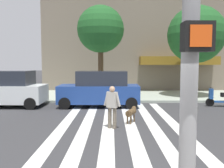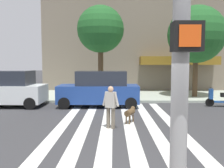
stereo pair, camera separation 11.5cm
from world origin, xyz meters
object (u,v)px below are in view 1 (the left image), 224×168
Objects in this scene: parked_car_near_curb at (4,89)px; dog_on_leash at (130,112)px; parked_scooter at (219,98)px; parked_car_behind_first at (99,89)px; street_tree_middle at (195,35)px; pedestrian_dog_walker at (111,105)px; street_tree_nearest at (99,30)px.

parked_car_near_curb is 4.58× the size of dog_on_leash.
parked_car_behind_first is at bearing 179.87° from parked_scooter.
street_tree_middle reaches higher than parked_car_behind_first.
parked_car_near_curb is at bearing 142.42° from pedestrian_dog_walker.
parked_scooter is at bearing 35.03° from dog_on_leash.
pedestrian_dog_walker is (0.81, -8.09, -3.95)m from street_tree_nearest.
pedestrian_dog_walker is at bearing -126.37° from street_tree_middle.
parked_car_near_curb is 7.42m from street_tree_nearest.
street_tree_nearest is at bearing 154.90° from parked_scooter.
pedestrian_dog_walker is 1.61× the size of dog_on_leash.
parked_scooter is (12.51, -0.02, -0.54)m from parked_car_near_curb.
parked_scooter is 0.26× the size of street_tree_middle.
parked_car_behind_first is (5.49, 0.00, -0.00)m from parked_car_near_curb.
parked_car_behind_first is 4.19m from dog_on_leash.
street_tree_middle is 10.61m from pedestrian_dog_walker.
pedestrian_dog_walker is (-5.92, -8.04, -3.59)m from street_tree_middle.
parked_car_near_curb is at bearing 151.21° from dog_on_leash.
parked_scooter is 1.00× the size of pedestrian_dog_walker.
parked_car_behind_first is 7.03m from parked_scooter.
street_tree_middle is (12.13, 3.26, 3.51)m from parked_car_near_curb.
pedestrian_dog_walker is at bearing -131.50° from dog_on_leash.
street_tree_nearest is 6.74m from street_tree_middle.
parked_car_near_curb is 13.04m from street_tree_middle.
street_tree_nearest reaches higher than parked_car_behind_first.
pedestrian_dog_walker reaches higher than dog_on_leash.
street_tree_middle is 3.90× the size of pedestrian_dog_walker.
parked_car_behind_first is at bearing 111.64° from dog_on_leash.
parked_car_behind_first is 2.82× the size of pedestrian_dog_walker.
dog_on_leash is (1.62, -7.17, -4.43)m from street_tree_nearest.
street_tree_nearest is at bearing 95.72° from pedestrian_dog_walker.
parked_scooter is at bearing -83.48° from street_tree_middle.
parked_car_near_curb is 2.85× the size of pedestrian_dog_walker.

